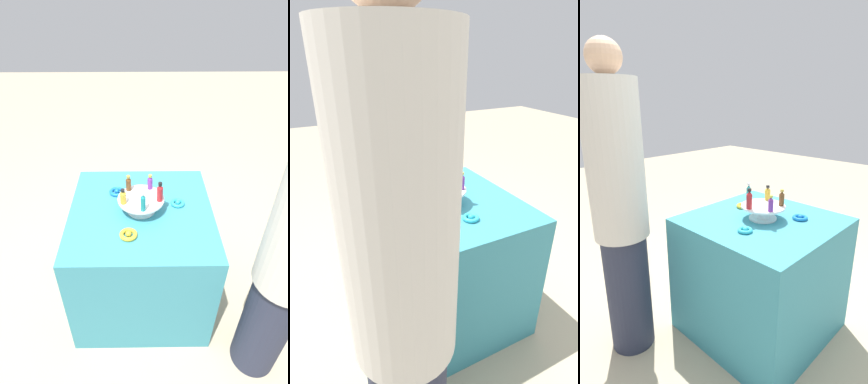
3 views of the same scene
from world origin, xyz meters
The scene contains 12 objects.
ground_plane centered at (0.00, 0.00, 0.00)m, with size 12.00×12.00×0.00m, color tan.
party_table centered at (0.00, 0.00, 0.40)m, with size 0.85×0.85×0.79m.
display_stand centered at (0.00, 0.00, 0.85)m, with size 0.27×0.27×0.09m.
bottle_red centered at (-0.11, 0.02, 0.94)m, with size 0.03×0.03×0.12m.
bottle_purple centered at (-0.05, -0.09, 0.92)m, with size 0.03×0.03×0.10m.
bottle_brown centered at (0.07, -0.08, 0.93)m, with size 0.03×0.03×0.10m.
bottle_gold centered at (0.10, 0.04, 0.92)m, with size 0.03×0.03×0.10m.
bottle_teal centered at (-0.01, 0.11, 0.94)m, with size 0.03×0.03×0.12m.
ribbon_bow_gold centered at (0.07, 0.22, 0.80)m, with size 0.10×0.10×0.03m.
ribbon_bow_teal centered at (-0.22, -0.05, 0.80)m, with size 0.08×0.08×0.03m.
ribbon_bow_blue centered at (0.15, -0.17, 0.80)m, with size 0.09×0.09×0.03m.
person_figure centered at (-0.68, 0.48, 0.90)m, with size 0.30×0.30×1.78m.
Camera 2 is at (-1.29, 0.69, 1.55)m, focal length 28.00 mm.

